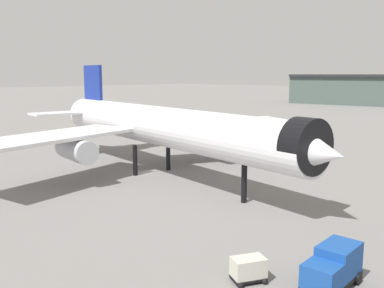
{
  "coord_description": "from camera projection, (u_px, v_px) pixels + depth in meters",
  "views": [
    {
      "loc": [
        50.53,
        -40.24,
        14.97
      ],
      "look_at": [
        10.49,
        0.28,
        5.72
      ],
      "focal_mm": 40.33,
      "sensor_mm": 36.0,
      "label": 1
    }
  ],
  "objects": [
    {
      "name": "baggage_cart_trailing",
      "position": [
        248.0,
        269.0,
        31.32
      ],
      "size": [
        2.65,
        2.83,
        1.82
      ],
      "rotation": [
        0.0,
        0.0,
        1.1
      ],
      "color": "black",
      "rests_on": "ground"
    },
    {
      "name": "ground",
      "position": [
        142.0,
        173.0,
        65.71
      ],
      "size": [
        900.0,
        900.0,
        0.0
      ],
      "primitive_type": "plane",
      "color": "slate"
    },
    {
      "name": "service_truck_front",
      "position": [
        333.0,
        267.0,
        30.2
      ],
      "size": [
        2.83,
        5.62,
        3.0
      ],
      "rotation": [
        0.0,
        0.0,
        4.77
      ],
      "color": "black",
      "rests_on": "ground"
    },
    {
      "name": "airliner_near_gate",
      "position": [
        160.0,
        127.0,
        63.42
      ],
      "size": [
        60.81,
        55.1,
        16.6
      ],
      "rotation": [
        0.0,
        0.0,
        -0.13
      ],
      "color": "white",
      "rests_on": "ground"
    }
  ]
}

